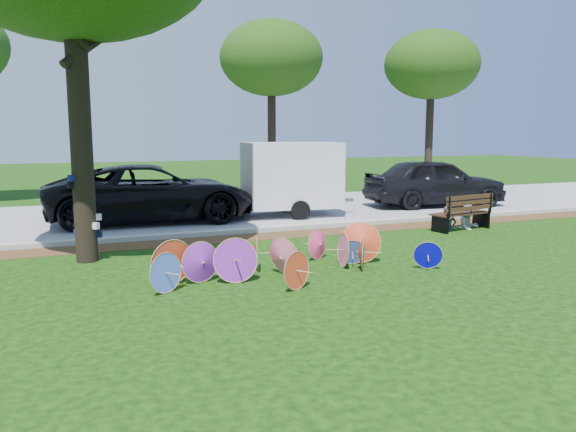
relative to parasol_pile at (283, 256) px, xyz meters
name	(u,v)px	position (x,y,z in m)	size (l,w,h in m)	color
ground	(304,282)	(0.15, -0.65, -0.37)	(90.00, 90.00, 0.00)	black
mulch_strip	(233,239)	(0.15, 3.85, -0.36)	(90.00, 1.00, 0.01)	#472D16
curb	(225,232)	(0.15, 4.55, -0.31)	(90.00, 0.30, 0.12)	#B7B5AD
street	(192,213)	(0.15, 8.70, -0.36)	(90.00, 8.00, 0.01)	gray
parasol_pile	(283,256)	(0.00, 0.00, 0.00)	(5.71, 2.34, 0.86)	#0605C3
black_van	(153,193)	(-1.28, 7.44, 0.49)	(2.85, 6.17, 1.71)	black
dark_pickup	(435,182)	(8.81, 7.30, 0.50)	(2.06, 5.12, 1.74)	black
cargo_trailer	(292,175)	(3.05, 7.00, 0.96)	(2.93, 1.85, 2.65)	white
park_bench	(460,212)	(6.36, 2.82, 0.12)	(1.88, 0.71, 0.98)	black
person_left	(449,207)	(6.01, 2.87, 0.28)	(0.47, 0.31, 1.29)	#323845
person_right	(469,205)	(6.71, 2.87, 0.30)	(0.65, 0.51, 1.34)	silver
bg_trees	(237,57)	(3.25, 13.54, 5.40)	(24.36, 5.93, 7.40)	black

